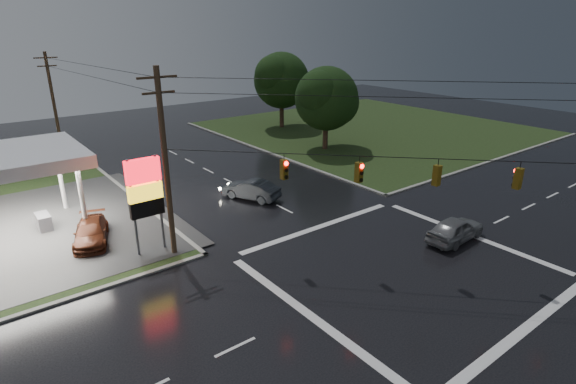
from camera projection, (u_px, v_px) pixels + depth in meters
ground at (401, 268)px, 25.54m from camera, size 120.00×120.00×0.00m
grass_ne at (372, 128)px, 59.69m from camera, size 36.00×36.00×0.08m
pylon_sign at (145, 190)px, 25.93m from camera, size 2.00×0.35×6.00m
utility_pole_nw at (166, 163)px, 25.16m from camera, size 2.20×0.32×11.00m
utility_pole_n at (54, 102)px, 46.40m from camera, size 2.20×0.32×10.50m
traffic_signals at (413, 158)px, 23.27m from camera, size 26.87×26.87×1.47m
tree_ne_near at (327, 99)px, 48.01m from camera, size 7.99×6.80×8.98m
tree_ne_far at (282, 80)px, 58.42m from camera, size 8.46×7.20×9.80m
car_north at (251, 189)px, 35.44m from camera, size 3.45×4.95×1.55m
car_crossing at (455, 229)px, 28.55m from camera, size 4.67×2.07×1.56m
car_pump at (91, 232)px, 28.34m from camera, size 3.36×5.07×1.37m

